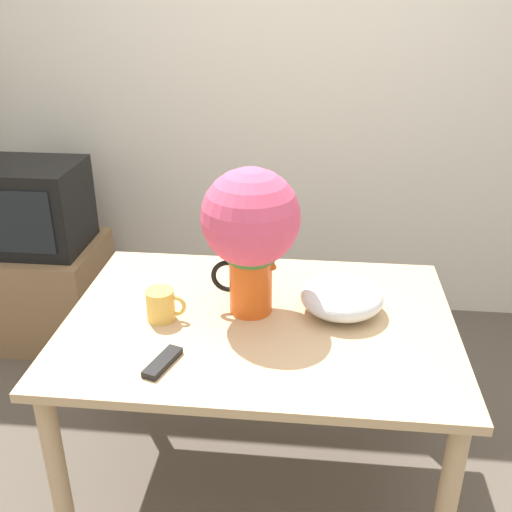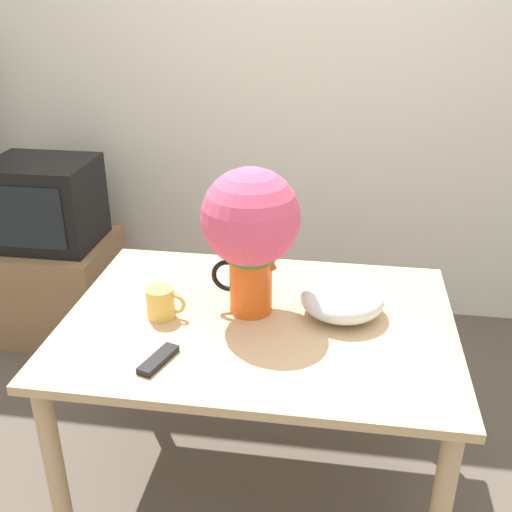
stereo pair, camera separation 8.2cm
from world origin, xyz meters
name	(u,v)px [view 2 (the right image)]	position (x,y,z in m)	size (l,w,h in m)	color
wall_back	(317,74)	(0.00, 1.66, 1.30)	(8.00, 0.05, 2.60)	silver
table	(259,343)	(-0.08, 0.24, 0.63)	(1.27, 0.92, 0.73)	tan
flower_vase	(251,228)	(-0.12, 0.29, 1.03)	(0.32, 0.32, 0.49)	#E05619
coffee_mug	(161,303)	(-0.40, 0.20, 0.78)	(0.13, 0.09, 0.11)	gold
white_bowl	(342,299)	(0.19, 0.31, 0.79)	(0.28, 0.28, 0.11)	silver
remote_control	(158,360)	(-0.34, -0.05, 0.74)	(0.09, 0.16, 0.02)	black
tv_stand	(58,286)	(-1.30, 1.17, 0.26)	(0.59, 0.54, 0.51)	#8E6B47
tv_set	(44,203)	(-1.30, 1.17, 0.72)	(0.50, 0.41, 0.42)	black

